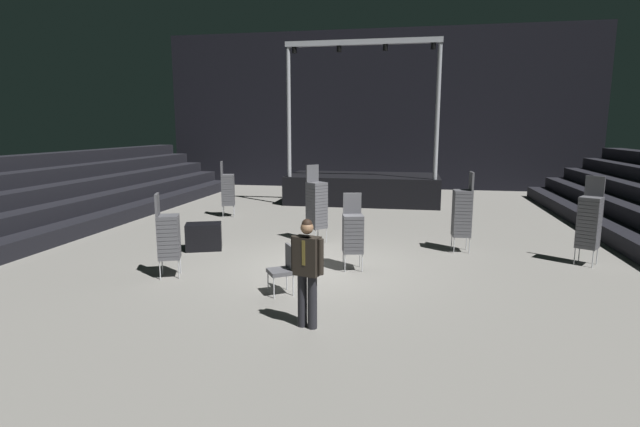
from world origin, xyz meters
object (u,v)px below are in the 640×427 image
chair_stack_mid_centre (228,189)px  equipment_road_case (204,237)px  chair_stack_mid_right (462,212)px  chair_stack_rear_left (353,232)px  chair_stack_front_right (589,221)px  loose_chair_near_man (284,267)px  man_with_tie (307,267)px  stage_riser (363,186)px  chair_stack_front_left (168,235)px  chair_stack_mid_left (317,204)px

chair_stack_mid_centre → equipment_road_case: 4.87m
chair_stack_mid_right → chair_stack_mid_centre: chair_stack_mid_right is taller
chair_stack_mid_right → chair_stack_rear_left: 3.31m
chair_stack_front_right → loose_chair_near_man: 7.17m
chair_stack_front_right → man_with_tie: bearing=71.5°
chair_stack_front_right → chair_stack_mid_centre: chair_stack_front_right is taller
chair_stack_mid_centre → loose_chair_near_man: bearing=11.6°
stage_riser → chair_stack_mid_centre: bearing=-136.3°
stage_riser → equipment_road_case: stage_riser is taller
chair_stack_front_right → equipment_road_case: chair_stack_front_right is taller
stage_riser → chair_stack_mid_right: 8.53m
chair_stack_front_left → loose_chair_near_man: size_ratio=1.90×
stage_riser → loose_chair_near_man: size_ratio=6.78×
chair_stack_mid_centre → loose_chair_near_man: chair_stack_mid_centre is taller
loose_chair_near_man → chair_stack_rear_left: bearing=-64.0°
chair_stack_mid_left → chair_stack_mid_right: chair_stack_mid_left is taller
chair_stack_mid_left → loose_chair_near_man: chair_stack_mid_left is taller
chair_stack_mid_centre → chair_stack_mid_right: bearing=48.1°
stage_riser → equipment_road_case: size_ratio=7.12×
chair_stack_front_right → chair_stack_mid_centre: size_ratio=1.04×
chair_stack_mid_centre → chair_stack_front_right: bearing=50.8°
chair_stack_mid_right → chair_stack_mid_centre: 8.52m
stage_riser → chair_stack_front_left: stage_riser is taller
chair_stack_mid_left → loose_chair_near_man: size_ratio=2.26×
stage_riser → chair_stack_front_right: (6.05, -8.56, 0.34)m
chair_stack_front_left → equipment_road_case: (-0.26, 2.33, -0.55)m
stage_riser → loose_chair_near_man: 11.82m
chair_stack_rear_left → loose_chair_near_man: 2.16m
man_with_tie → chair_stack_front_left: (-3.45, 2.07, -0.10)m
man_with_tie → chair_stack_mid_right: 6.14m
loose_chair_near_man → stage_riser: bearing=-34.9°
stage_riser → chair_stack_front_right: bearing=-54.8°
man_with_tie → chair_stack_mid_left: 5.85m
chair_stack_mid_left → chair_stack_mid_centre: 5.10m
chair_stack_front_left → chair_stack_mid_left: bearing=124.7°
chair_stack_front_right → equipment_road_case: (-9.30, -0.33, -0.68)m
chair_stack_front_left → chair_stack_mid_centre: 7.16m
chair_stack_mid_right → equipment_road_case: (-6.56, -1.04, -0.68)m
chair_stack_front_right → chair_stack_mid_centre: 11.32m
equipment_road_case → chair_stack_front_left: bearing=-83.7°
chair_stack_mid_left → loose_chair_near_man: 4.32m
man_with_tie → chair_stack_mid_left: (-0.98, 5.77, 0.07)m
chair_stack_front_left → chair_stack_mid_right: bearing=96.6°
man_with_tie → chair_stack_mid_left: size_ratio=0.82×
equipment_road_case → loose_chair_near_man: 4.14m
chair_stack_mid_centre → stage_riser: bearing=117.1°
man_with_tie → chair_stack_rear_left: man_with_tie is taller
chair_stack_mid_right → equipment_road_case: bearing=94.1°
chair_stack_mid_left → chair_stack_rear_left: 2.78m
chair_stack_front_right → chair_stack_mid_centre: bearing=8.6°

